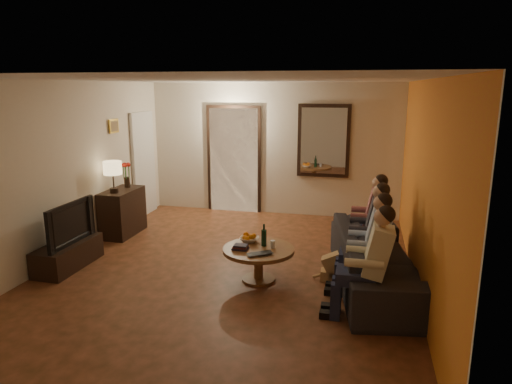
% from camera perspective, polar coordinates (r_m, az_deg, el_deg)
% --- Properties ---
extents(floor, '(5.00, 6.00, 0.01)m').
position_cam_1_polar(floor, '(6.59, -3.18, -9.37)').
color(floor, '#432A12').
rests_on(floor, ground).
extents(ceiling, '(5.00, 6.00, 0.01)m').
position_cam_1_polar(ceiling, '(6.10, -3.50, 13.85)').
color(ceiling, white).
rests_on(ceiling, back_wall).
extents(back_wall, '(5.00, 0.02, 2.60)m').
position_cam_1_polar(back_wall, '(9.09, 2.12, 5.35)').
color(back_wall, beige).
rests_on(back_wall, floor).
extents(front_wall, '(5.00, 0.02, 2.60)m').
position_cam_1_polar(front_wall, '(3.55, -17.47, -7.44)').
color(front_wall, beige).
rests_on(front_wall, floor).
extents(left_wall, '(0.02, 6.00, 2.60)m').
position_cam_1_polar(left_wall, '(7.33, -22.42, 2.53)').
color(left_wall, beige).
rests_on(left_wall, floor).
extents(right_wall, '(0.02, 6.00, 2.60)m').
position_cam_1_polar(right_wall, '(6.01, 20.16, 0.61)').
color(right_wall, beige).
rests_on(right_wall, floor).
extents(orange_accent, '(0.01, 6.00, 2.60)m').
position_cam_1_polar(orange_accent, '(6.01, 20.07, 0.61)').
color(orange_accent, orange).
rests_on(orange_accent, right_wall).
extents(kitchen_doorway, '(1.00, 0.06, 2.10)m').
position_cam_1_polar(kitchen_doorway, '(9.30, -2.77, 3.95)').
color(kitchen_doorway, '#FFE0A5').
rests_on(kitchen_doorway, floor).
extents(door_trim, '(1.12, 0.04, 2.22)m').
position_cam_1_polar(door_trim, '(9.29, -2.78, 3.95)').
color(door_trim, black).
rests_on(door_trim, floor).
extents(fridge_glimpse, '(0.45, 0.03, 1.70)m').
position_cam_1_polar(fridge_glimpse, '(9.26, -1.26, 2.99)').
color(fridge_glimpse, silver).
rests_on(fridge_glimpse, floor).
extents(mirror_frame, '(1.00, 0.05, 1.40)m').
position_cam_1_polar(mirror_frame, '(8.89, 8.45, 6.34)').
color(mirror_frame, black).
rests_on(mirror_frame, back_wall).
extents(mirror_glass, '(0.86, 0.02, 1.26)m').
position_cam_1_polar(mirror_glass, '(8.86, 8.43, 6.32)').
color(mirror_glass, white).
rests_on(mirror_glass, back_wall).
extents(white_door, '(0.06, 0.85, 2.04)m').
position_cam_1_polar(white_door, '(9.29, -13.85, 3.40)').
color(white_door, white).
rests_on(white_door, floor).
extents(framed_art, '(0.03, 0.28, 0.24)m').
position_cam_1_polar(framed_art, '(8.33, -17.37, 7.88)').
color(framed_art, '#B28C33').
rests_on(framed_art, left_wall).
extents(art_canvas, '(0.01, 0.22, 0.18)m').
position_cam_1_polar(art_canvas, '(8.32, -17.28, 7.88)').
color(art_canvas, brown).
rests_on(art_canvas, left_wall).
extents(dresser, '(0.45, 0.89, 0.79)m').
position_cam_1_polar(dresser, '(8.23, -16.34, -2.43)').
color(dresser, black).
rests_on(dresser, floor).
extents(table_lamp, '(0.30, 0.30, 0.54)m').
position_cam_1_polar(table_lamp, '(7.89, -17.43, 1.82)').
color(table_lamp, beige).
rests_on(table_lamp, dresser).
extents(flower_vase, '(0.14, 0.14, 0.44)m').
position_cam_1_polar(flower_vase, '(8.28, -15.87, 2.07)').
color(flower_vase, red).
rests_on(flower_vase, dresser).
extents(tv_stand, '(0.45, 1.09, 0.36)m').
position_cam_1_polar(tv_stand, '(7.06, -22.44, -7.27)').
color(tv_stand, black).
rests_on(tv_stand, floor).
extents(tv, '(1.02, 0.13, 0.59)m').
position_cam_1_polar(tv, '(6.91, -22.77, -3.57)').
color(tv, black).
rests_on(tv, tv_stand).
extents(sofa, '(2.60, 1.35, 0.72)m').
position_cam_1_polar(sofa, '(6.06, 14.96, -8.18)').
color(sofa, black).
rests_on(sofa, floor).
extents(person_a, '(0.60, 0.40, 1.20)m').
position_cam_1_polar(person_a, '(5.13, 14.20, -9.20)').
color(person_a, tan).
rests_on(person_a, sofa).
extents(person_b, '(0.60, 0.40, 1.20)m').
position_cam_1_polar(person_b, '(5.70, 14.15, -6.96)').
color(person_b, tan).
rests_on(person_b, sofa).
extents(person_c, '(0.60, 0.40, 1.20)m').
position_cam_1_polar(person_c, '(6.27, 14.12, -5.12)').
color(person_c, tan).
rests_on(person_c, sofa).
extents(person_d, '(0.60, 0.40, 1.20)m').
position_cam_1_polar(person_d, '(6.84, 14.08, -3.59)').
color(person_d, tan).
rests_on(person_d, sofa).
extents(dog, '(0.57, 0.26, 0.56)m').
position_cam_1_polar(dog, '(6.14, 10.51, -8.48)').
color(dog, tan).
rests_on(dog, floor).
extents(coffee_table, '(1.02, 1.02, 0.45)m').
position_cam_1_polar(coffee_table, '(6.09, 0.31, -9.01)').
color(coffee_table, brown).
rests_on(coffee_table, floor).
extents(bowl, '(0.26, 0.26, 0.06)m').
position_cam_1_polar(bowl, '(6.24, -0.84, -5.94)').
color(bowl, white).
rests_on(bowl, coffee_table).
extents(oranges, '(0.20, 0.20, 0.08)m').
position_cam_1_polar(oranges, '(6.22, -0.84, -5.35)').
color(oranges, orange).
rests_on(oranges, bowl).
extents(wine_bottle, '(0.07, 0.07, 0.31)m').
position_cam_1_polar(wine_bottle, '(6.04, 1.00, -5.36)').
color(wine_bottle, black).
rests_on(wine_bottle, coffee_table).
extents(wine_glass, '(0.06, 0.06, 0.10)m').
position_cam_1_polar(wine_glass, '(6.00, 2.11, -6.54)').
color(wine_glass, silver).
rests_on(wine_glass, coffee_table).
extents(book_stack, '(0.20, 0.15, 0.07)m').
position_cam_1_polar(book_stack, '(5.95, -1.98, -6.85)').
color(book_stack, black).
rests_on(book_stack, coffee_table).
extents(laptop, '(0.39, 0.36, 0.03)m').
position_cam_1_polar(laptop, '(5.73, 0.66, -7.91)').
color(laptop, black).
rests_on(laptop, coffee_table).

